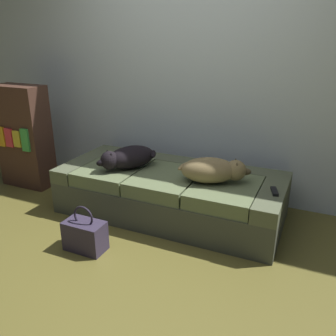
# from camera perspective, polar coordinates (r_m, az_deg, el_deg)

# --- Properties ---
(ground_plane) EXTENTS (10.00, 10.00, 0.00)m
(ground_plane) POSITION_cam_1_polar(r_m,az_deg,el_deg) (2.69, -8.43, -16.00)
(ground_plane) COLOR brown
(back_wall) EXTENTS (6.40, 0.10, 2.80)m
(back_wall) POSITION_cam_1_polar(r_m,az_deg,el_deg) (3.60, 4.70, 17.54)
(back_wall) COLOR silver
(back_wall) RESTS_ON ground
(couch) EXTENTS (2.04, 0.88, 0.42)m
(couch) POSITION_cam_1_polar(r_m,az_deg,el_deg) (3.32, 0.36, -3.97)
(couch) COLOR #41463A
(couch) RESTS_ON ground
(dog_dark) EXTENTS (0.47, 0.55, 0.21)m
(dog_dark) POSITION_cam_1_polar(r_m,az_deg,el_deg) (3.30, -6.46, 1.68)
(dog_dark) COLOR black
(dog_dark) RESTS_ON couch
(dog_tan) EXTENTS (0.60, 0.41, 0.21)m
(dog_tan) POSITION_cam_1_polar(r_m,az_deg,el_deg) (2.99, 7.31, -0.34)
(dog_tan) COLOR olive
(dog_tan) RESTS_ON couch
(tv_remote) EXTENTS (0.09, 0.16, 0.02)m
(tv_remote) POSITION_cam_1_polar(r_m,az_deg,el_deg) (2.93, 16.69, -3.59)
(tv_remote) COLOR black
(tv_remote) RESTS_ON couch
(handbag) EXTENTS (0.32, 0.18, 0.38)m
(handbag) POSITION_cam_1_polar(r_m,az_deg,el_deg) (2.90, -13.15, -10.44)
(handbag) COLOR #322B40
(handbag) RESTS_ON ground
(bookshelf) EXTENTS (0.56, 0.30, 1.10)m
(bookshelf) POSITION_cam_1_polar(r_m,az_deg,el_deg) (4.17, -22.04, 4.67)
(bookshelf) COLOR #452B20
(bookshelf) RESTS_ON ground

